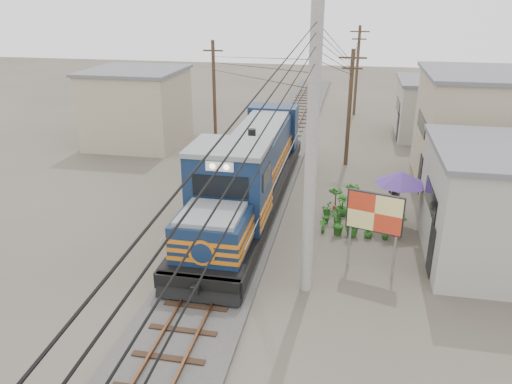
% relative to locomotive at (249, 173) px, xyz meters
% --- Properties ---
extents(ground, '(120.00, 120.00, 0.00)m').
position_rel_locomotive_xyz_m(ground, '(0.00, -6.25, -1.84)').
color(ground, '#473F35').
rests_on(ground, ground).
extents(ballast, '(3.60, 70.00, 0.16)m').
position_rel_locomotive_xyz_m(ballast, '(0.00, 3.75, -1.76)').
color(ballast, '#595651').
rests_on(ballast, ground).
extents(track, '(1.15, 70.00, 0.12)m').
position_rel_locomotive_xyz_m(track, '(0.00, 3.75, -1.58)').
color(track, '#51331E').
rests_on(track, ground).
extents(locomotive, '(3.16, 17.22, 4.27)m').
position_rel_locomotive_xyz_m(locomotive, '(0.00, 0.00, 0.00)').
color(locomotive, black).
rests_on(locomotive, ground).
extents(utility_pole_main, '(0.40, 0.40, 10.00)m').
position_rel_locomotive_xyz_m(utility_pole_main, '(3.50, -6.75, 3.16)').
color(utility_pole_main, '#9E9B93').
rests_on(utility_pole_main, ground).
extents(wooden_pole_mid, '(1.60, 0.24, 7.00)m').
position_rel_locomotive_xyz_m(wooden_pole_mid, '(4.50, 7.75, 1.84)').
color(wooden_pole_mid, '#4C3826').
rests_on(wooden_pole_mid, ground).
extents(wooden_pole_far, '(1.60, 0.24, 7.50)m').
position_rel_locomotive_xyz_m(wooden_pole_far, '(4.80, 21.75, 2.09)').
color(wooden_pole_far, '#4C3826').
rests_on(wooden_pole_far, ground).
extents(wooden_pole_left, '(1.60, 0.24, 7.00)m').
position_rel_locomotive_xyz_m(wooden_pole_left, '(-5.00, 11.75, 1.84)').
color(wooden_pole_left, '#4C3826').
rests_on(wooden_pole_left, ground).
extents(power_lines, '(9.65, 19.00, 3.30)m').
position_rel_locomotive_xyz_m(power_lines, '(-0.14, 2.24, 5.73)').
color(power_lines, black).
rests_on(power_lines, ground).
extents(shophouse_mid, '(8.40, 7.35, 6.20)m').
position_rel_locomotive_xyz_m(shophouse_mid, '(12.50, 5.75, 1.27)').
color(shophouse_mid, tan).
rests_on(shophouse_mid, ground).
extents(shophouse_back, '(6.30, 6.30, 4.20)m').
position_rel_locomotive_xyz_m(shophouse_back, '(11.00, 15.75, 0.27)').
color(shophouse_back, gray).
rests_on(shophouse_back, ground).
extents(shophouse_left, '(6.30, 6.30, 5.20)m').
position_rel_locomotive_xyz_m(shophouse_left, '(-10.00, 9.75, 0.77)').
color(shophouse_left, tan).
rests_on(shophouse_left, ground).
extents(billboard, '(2.06, 0.70, 3.26)m').
position_rel_locomotive_xyz_m(billboard, '(5.78, -5.11, 0.56)').
color(billboard, '#99999E').
rests_on(billboard, ground).
extents(market_umbrella, '(2.54, 2.54, 2.60)m').
position_rel_locomotive_xyz_m(market_umbrella, '(7.06, -0.54, 0.45)').
color(market_umbrella, black).
rests_on(market_umbrella, ground).
extents(vendor, '(0.79, 0.71, 1.80)m').
position_rel_locomotive_xyz_m(vendor, '(6.94, 0.65, -0.94)').
color(vendor, black).
rests_on(vendor, ground).
extents(plant_nursery, '(3.21, 3.01, 1.09)m').
position_rel_locomotive_xyz_m(plant_nursery, '(4.93, -1.42, -1.39)').
color(plant_nursery, '#245D1A').
rests_on(plant_nursery, ground).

